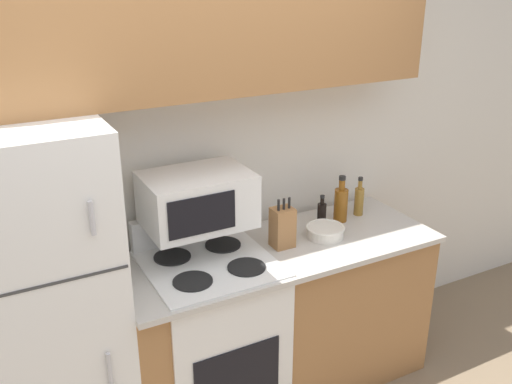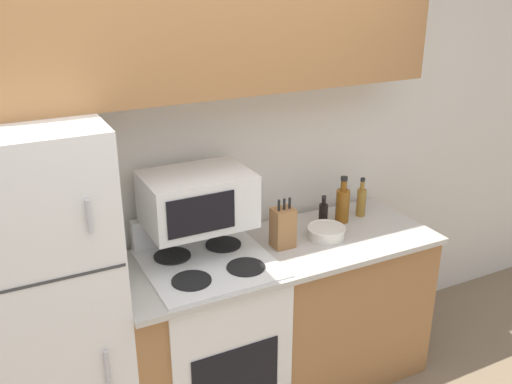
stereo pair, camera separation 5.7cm
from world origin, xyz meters
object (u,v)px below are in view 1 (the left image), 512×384
at_px(microwave, 197,199).
at_px(knife_block, 282,227).
at_px(bottle_vinegar, 359,200).
at_px(stove, 211,337).
at_px(bottle_whiskey, 341,203).
at_px(bottle_soy_sauce, 322,213).
at_px(bowl, 325,231).
at_px(refrigerator, 34,314).

distance_m(microwave, knife_block, 0.49).
bearing_deg(bottle_vinegar, microwave, -178.86).
xyz_separation_m(stove, bottle_whiskey, (0.90, 0.12, 0.55)).
distance_m(stove, microwave, 0.76).
bearing_deg(stove, bottle_whiskey, 7.36).
relative_size(bottle_vinegar, bottle_soy_sauce, 1.33).
height_order(microwave, bottle_whiskey, microwave).
height_order(bottle_vinegar, bottle_whiskey, bottle_whiskey).
relative_size(stove, bowl, 5.06).
bearing_deg(bottle_whiskey, knife_block, -165.56).
bearing_deg(refrigerator, stove, -1.84).
height_order(refrigerator, stove, refrigerator).
distance_m(refrigerator, microwave, 0.92).
height_order(stove, bottle_vinegar, bottle_vinegar).
relative_size(knife_block, bottle_vinegar, 1.16).
bearing_deg(bowl, stove, 178.14).
height_order(knife_block, bowl, knife_block).
xyz_separation_m(bottle_vinegar, bottle_whiskey, (-0.15, -0.02, 0.02)).
bearing_deg(bottle_soy_sauce, bottle_vinegar, 1.56).
xyz_separation_m(knife_block, bottle_soy_sauce, (0.34, 0.13, -0.04)).
relative_size(knife_block, bottle_soy_sauce, 1.55).
xyz_separation_m(stove, knife_block, (0.43, -0.00, 0.56)).
bearing_deg(microwave, knife_block, -15.52).
bearing_deg(microwave, bottle_soy_sauce, 0.99).
distance_m(knife_block, bottle_soy_sauce, 0.37).
xyz_separation_m(refrigerator, knife_block, (1.27, -0.03, 0.16)).
height_order(refrigerator, bowl, refrigerator).
bearing_deg(bottle_vinegar, knife_block, -167.17).
bearing_deg(bowl, bottle_soy_sauce, 62.81).
relative_size(stove, bottle_soy_sauce, 6.10).
xyz_separation_m(bowl, bottle_vinegar, (0.35, 0.16, 0.06)).
distance_m(stove, bottle_vinegar, 1.19).
relative_size(bottle_soy_sauce, bottle_whiskey, 0.64).
distance_m(knife_block, bowl, 0.28).
relative_size(refrigerator, bottle_soy_sauce, 9.75).
bearing_deg(bottle_soy_sauce, microwave, -179.01).
distance_m(bowl, bottle_vinegar, 0.39).
bearing_deg(knife_block, refrigerator, 178.58).
bearing_deg(microwave, refrigerator, -174.01).
relative_size(bowl, bottle_vinegar, 0.90).
height_order(bottle_vinegar, bottle_soy_sauce, bottle_vinegar).
bearing_deg(bowl, microwave, 168.82).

